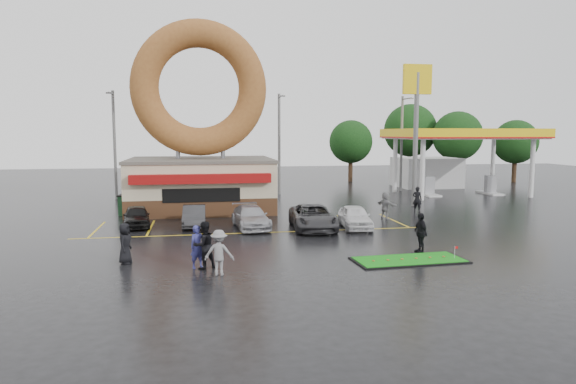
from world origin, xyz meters
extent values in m
plane|color=black|center=(0.00, 0.00, 0.00)|extent=(120.00, 120.00, 0.00)
cube|color=#472B19|center=(-3.00, 13.00, 0.60)|extent=(10.00, 8.00, 1.20)
cube|color=beige|center=(-3.00, 13.00, 2.35)|extent=(10.00, 8.00, 2.30)
cube|color=#59544C|center=(-3.00, 13.00, 3.60)|extent=(10.20, 8.20, 0.20)
cube|color=maroon|center=(-3.00, 8.70, 2.60)|extent=(9.00, 0.60, 0.60)
cylinder|color=slate|center=(-4.60, 13.00, 4.30)|extent=(0.30, 0.30, 1.20)
cylinder|color=slate|center=(-1.40, 13.00, 4.30)|extent=(0.30, 0.30, 1.20)
torus|color=brown|center=(-3.00, 13.00, 8.70)|extent=(9.60, 2.00, 9.60)
cylinder|color=silver|center=(15.00, 15.00, 2.50)|extent=(0.40, 0.40, 5.00)
cylinder|color=silver|center=(25.00, 15.00, 2.50)|extent=(0.40, 0.40, 5.00)
cylinder|color=silver|center=(15.00, 21.00, 2.50)|extent=(0.40, 0.40, 5.00)
cylinder|color=silver|center=(25.00, 21.00, 2.50)|extent=(0.40, 0.40, 5.00)
cube|color=silver|center=(20.00, 18.00, 5.25)|extent=(12.00, 8.00, 0.50)
cube|color=yellow|center=(20.00, 18.00, 5.55)|extent=(12.30, 8.30, 0.70)
cube|color=#99999E|center=(17.00, 18.00, 0.90)|extent=(0.90, 0.60, 1.60)
cube|color=#99999E|center=(23.00, 18.00, 0.90)|extent=(0.90, 0.60, 1.60)
cube|color=silver|center=(20.00, 25.00, 1.50)|extent=(6.00, 5.00, 3.00)
cylinder|color=slate|center=(13.00, 12.00, 5.00)|extent=(0.36, 0.36, 10.00)
cube|color=yellow|center=(13.00, 12.00, 9.50)|extent=(2.20, 0.30, 2.20)
cylinder|color=slate|center=(-10.00, 20.00, 4.50)|extent=(0.24, 0.24, 9.00)
cylinder|color=slate|center=(-10.00, 19.00, 8.70)|extent=(0.12, 2.00, 0.12)
cube|color=slate|center=(-10.00, 18.00, 8.65)|extent=(0.40, 0.18, 0.12)
cylinder|color=slate|center=(4.00, 21.00, 4.50)|extent=(0.24, 0.24, 9.00)
cylinder|color=slate|center=(4.00, 20.00, 8.70)|extent=(0.12, 2.00, 0.12)
cube|color=slate|center=(4.00, 19.00, 8.65)|extent=(0.40, 0.18, 0.12)
cylinder|color=slate|center=(16.00, 22.00, 4.50)|extent=(0.24, 0.24, 9.00)
cylinder|color=slate|center=(16.00, 21.00, 8.70)|extent=(0.12, 2.00, 0.12)
cube|color=slate|center=(16.00, 20.00, 8.65)|extent=(0.40, 0.18, 0.12)
cylinder|color=#332114|center=(26.00, 30.00, 1.44)|extent=(0.50, 0.50, 2.88)
sphere|color=black|center=(26.00, 30.00, 5.20)|extent=(5.60, 5.60, 5.60)
cylinder|color=#332114|center=(32.00, 28.00, 1.26)|extent=(0.50, 0.50, 2.52)
sphere|color=black|center=(32.00, 28.00, 4.55)|extent=(4.90, 4.90, 4.90)
cylinder|color=#332114|center=(22.00, 34.00, 1.62)|extent=(0.50, 0.50, 3.24)
sphere|color=black|center=(22.00, 34.00, 5.85)|extent=(6.30, 6.30, 6.30)
cylinder|color=#332114|center=(14.00, 32.00, 1.26)|extent=(0.50, 0.50, 2.52)
sphere|color=black|center=(14.00, 32.00, 4.55)|extent=(4.90, 4.90, 4.90)
imported|color=black|center=(-6.83, 6.43, 0.63)|extent=(1.91, 3.83, 1.25)
imported|color=#2D2C2F|center=(-3.47, 5.99, 0.62)|extent=(1.37, 3.78, 1.24)
imported|color=#A3A3A8|center=(-0.21, 4.93, 0.64)|extent=(2.20, 4.56, 1.28)
imported|color=#333335|center=(3.28, 3.92, 0.71)|extent=(2.70, 5.27, 1.42)
imported|color=silver|center=(5.77, 3.82, 0.67)|extent=(1.96, 4.05, 1.33)
imported|color=navy|center=(-3.26, -3.64, 0.89)|extent=(0.77, 0.66, 1.77)
imported|color=black|center=(-3.00, -3.77, 0.97)|extent=(1.18, 1.09, 1.95)
imported|color=gray|center=(-2.43, -4.86, 0.89)|extent=(1.27, 0.89, 1.79)
imported|color=black|center=(-6.30, -2.36, 0.87)|extent=(0.71, 0.94, 1.74)
imported|color=black|center=(6.91, -2.63, 0.93)|extent=(0.51, 1.11, 1.86)
imported|color=gray|center=(8.69, 6.64, 0.88)|extent=(1.19, 1.69, 1.76)
imported|color=black|center=(11.91, 8.97, 0.90)|extent=(0.78, 0.75, 1.80)
cube|color=#173C20|center=(-7.56, 11.21, 0.65)|extent=(1.92, 1.39, 1.30)
cube|color=black|center=(5.79, -4.01, 0.03)|extent=(4.98, 2.37, 0.06)
cube|color=#168315|center=(5.79, -4.01, 0.06)|extent=(4.74, 2.14, 0.03)
cylinder|color=silver|center=(7.80, -4.23, 0.33)|extent=(0.02, 0.02, 0.55)
cube|color=red|center=(7.87, -4.23, 0.55)|extent=(0.14, 0.01, 0.10)
camera|label=1|loc=(-3.15, -24.58, 5.52)|focal=32.00mm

